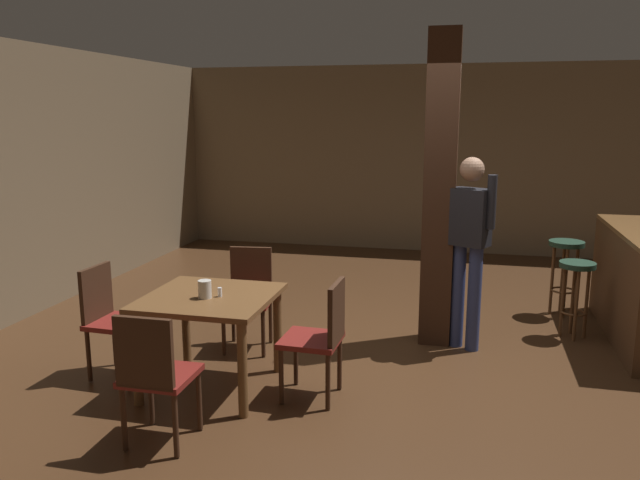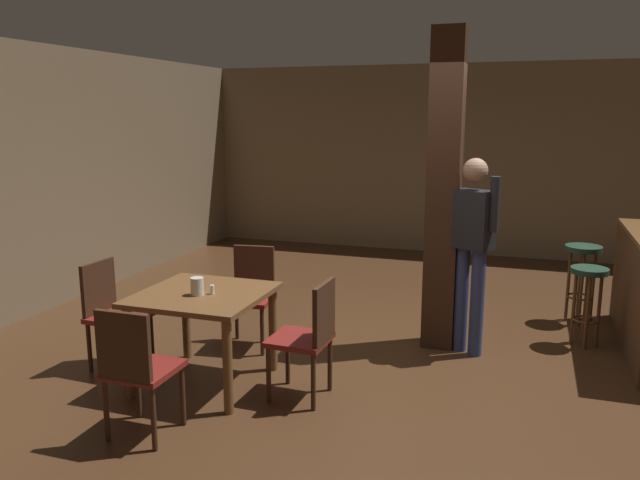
# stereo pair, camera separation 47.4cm
# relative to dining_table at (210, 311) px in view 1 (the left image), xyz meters

# --- Properties ---
(ground_plane) EXTENTS (10.80, 10.80, 0.00)m
(ground_plane) POSITION_rel_dining_table_xyz_m (1.41, 0.90, -0.62)
(ground_plane) COLOR #422816
(wall_back) EXTENTS (8.00, 0.10, 2.80)m
(wall_back) POSITION_rel_dining_table_xyz_m (1.41, 5.40, 0.78)
(wall_back) COLOR #756047
(wall_back) RESTS_ON ground_plane
(pillar) EXTENTS (0.28, 0.28, 2.80)m
(pillar) POSITION_rel_dining_table_xyz_m (1.61, 1.42, 0.78)
(pillar) COLOR #382114
(pillar) RESTS_ON ground_plane
(dining_table) EXTENTS (0.95, 0.95, 0.74)m
(dining_table) POSITION_rel_dining_table_xyz_m (0.00, 0.00, 0.00)
(dining_table) COLOR brown
(dining_table) RESTS_ON ground_plane
(chair_west) EXTENTS (0.44, 0.44, 0.89)m
(chair_west) POSITION_rel_dining_table_xyz_m (-0.87, 0.03, -0.11)
(chair_west) COLOR maroon
(chair_west) RESTS_ON ground_plane
(chair_south) EXTENTS (0.42, 0.42, 0.89)m
(chair_south) POSITION_rel_dining_table_xyz_m (0.02, -0.91, -0.11)
(chair_south) COLOR maroon
(chair_south) RESTS_ON ground_plane
(chair_north) EXTENTS (0.47, 0.47, 0.89)m
(chair_north) POSITION_rel_dining_table_xyz_m (-0.01, 0.89, -0.11)
(chair_north) COLOR maroon
(chair_north) RESTS_ON ground_plane
(chair_east) EXTENTS (0.43, 0.43, 0.89)m
(chair_east) POSITION_rel_dining_table_xyz_m (0.86, 0.01, -0.11)
(chair_east) COLOR maroon
(chair_east) RESTS_ON ground_plane
(napkin_cup) EXTENTS (0.10, 0.10, 0.13)m
(napkin_cup) POSITION_rel_dining_table_xyz_m (-0.00, -0.08, 0.19)
(napkin_cup) COLOR beige
(napkin_cup) RESTS_ON dining_table
(salt_shaker) EXTENTS (0.03, 0.03, 0.07)m
(salt_shaker) POSITION_rel_dining_table_xyz_m (0.09, -0.02, 0.16)
(salt_shaker) COLOR silver
(salt_shaker) RESTS_ON dining_table
(standing_person) EXTENTS (0.45, 0.33, 1.72)m
(standing_person) POSITION_rel_dining_table_xyz_m (1.88, 1.31, 0.38)
(standing_person) COLOR black
(standing_person) RESTS_ON ground_plane
(bar_counter) EXTENTS (0.56, 1.92, 1.04)m
(bar_counter) POSITION_rel_dining_table_xyz_m (3.39, 1.89, -0.09)
(bar_counter) COLOR brown
(bar_counter) RESTS_ON ground_plane
(bar_stool_near) EXTENTS (0.33, 0.33, 0.73)m
(bar_stool_near) POSITION_rel_dining_table_xyz_m (2.88, 1.82, -0.08)
(bar_stool_near) COLOR #1E3828
(bar_stool_near) RESTS_ON ground_plane
(bar_stool_mid) EXTENTS (0.35, 0.35, 0.79)m
(bar_stool_mid) POSITION_rel_dining_table_xyz_m (2.87, 2.50, -0.02)
(bar_stool_mid) COLOR #1E3828
(bar_stool_mid) RESTS_ON ground_plane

